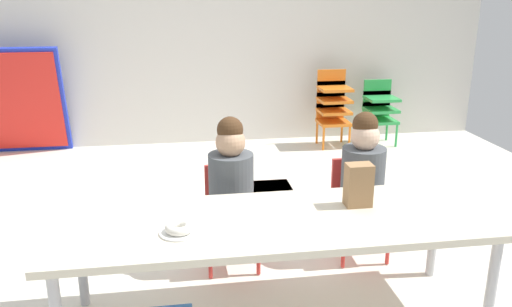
% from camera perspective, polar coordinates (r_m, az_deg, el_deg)
% --- Properties ---
extents(ground_plane, '(6.24, 4.95, 0.02)m').
position_cam_1_polar(ground_plane, '(3.52, -3.61, -9.77)').
color(ground_plane, silver).
extents(back_wall, '(6.24, 0.10, 2.56)m').
position_cam_1_polar(back_wall, '(5.61, -6.29, 14.09)').
color(back_wall, beige).
rests_on(back_wall, ground_plane).
extents(craft_table, '(2.11, 0.69, 0.56)m').
position_cam_1_polar(craft_table, '(2.53, 2.28, -7.99)').
color(craft_table, beige).
rests_on(craft_table, ground_plane).
extents(seated_child_near_camera, '(0.32, 0.31, 0.92)m').
position_cam_1_polar(seated_child_near_camera, '(3.01, -2.77, -2.84)').
color(seated_child_near_camera, red).
rests_on(seated_child_near_camera, ground_plane).
extents(seated_child_middle_seat, '(0.34, 0.34, 0.92)m').
position_cam_1_polar(seated_child_middle_seat, '(3.19, 11.56, -2.03)').
color(seated_child_middle_seat, red).
rests_on(seated_child_middle_seat, ground_plane).
extents(kid_chair_orange_stack, '(0.32, 0.30, 0.80)m').
position_cam_1_polar(kid_chair_orange_stack, '(5.57, 8.43, 5.44)').
color(kid_chair_orange_stack, orange).
rests_on(kid_chair_orange_stack, ground_plane).
extents(kid_chair_green_stack, '(0.32, 0.30, 0.68)m').
position_cam_1_polar(kid_chair_green_stack, '(5.76, 13.36, 4.92)').
color(kid_chair_green_stack, green).
rests_on(kid_chair_green_stack, ground_plane).
extents(folded_activity_table, '(0.90, 0.29, 1.09)m').
position_cam_1_polar(folded_activity_table, '(5.71, -24.59, 5.18)').
color(folded_activity_table, '#1E33BF').
rests_on(folded_activity_table, ground_plane).
extents(paper_bag_brown, '(0.13, 0.09, 0.22)m').
position_cam_1_polar(paper_bag_brown, '(2.66, 11.15, -3.40)').
color(paper_bag_brown, '#9E754C').
rests_on(paper_bag_brown, craft_table).
extents(paper_plate_near_edge, '(0.18, 0.18, 0.01)m').
position_cam_1_polar(paper_plate_near_edge, '(2.38, -8.36, -8.54)').
color(paper_plate_near_edge, white).
rests_on(paper_plate_near_edge, craft_table).
extents(donut_powdered_on_plate, '(0.13, 0.13, 0.04)m').
position_cam_1_polar(donut_powdered_on_plate, '(2.37, -8.38, -8.02)').
color(donut_powdered_on_plate, white).
rests_on(donut_powdered_on_plate, craft_table).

